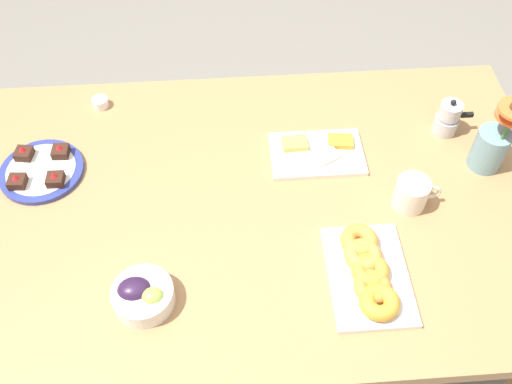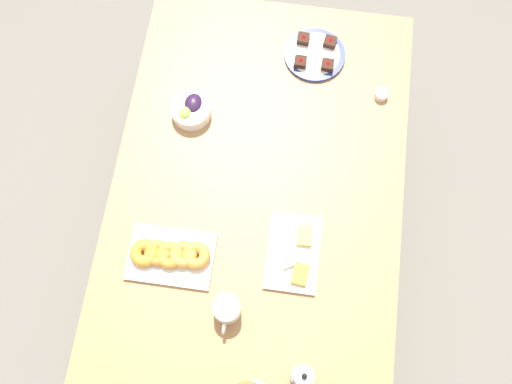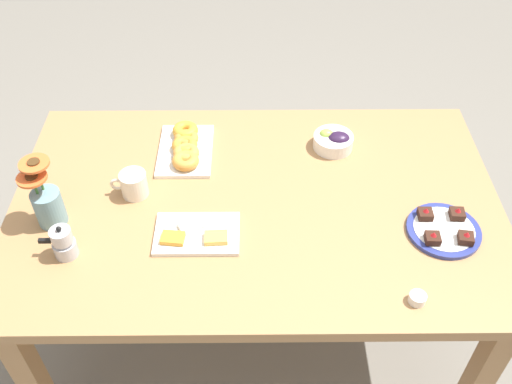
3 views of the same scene
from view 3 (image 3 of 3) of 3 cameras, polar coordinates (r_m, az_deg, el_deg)
ground_plane at (r=2.44m, az=0.00°, el=-13.21°), size 6.00×6.00×0.00m
dining_table at (r=1.93m, az=0.00°, el=-2.67°), size 1.60×1.00×0.74m
coffee_mug at (r=1.90m, az=-12.16°, el=0.80°), size 0.12×0.09×0.09m
grape_bowl at (r=2.07m, az=7.77°, el=5.11°), size 0.14×0.14×0.07m
cheese_platter at (r=1.76m, az=-5.98°, el=-4.19°), size 0.26×0.17×0.03m
croissant_platter at (r=2.04m, az=-7.06°, el=4.46°), size 0.19×0.29×0.05m
jam_cup_honey at (r=1.66m, az=15.85°, el=-10.17°), size 0.05×0.05×0.03m
dessert_plate at (r=1.86m, az=18.27°, el=-3.59°), size 0.23×0.23×0.05m
flower_vase at (r=1.86m, az=-20.16°, el=-1.02°), size 0.11×0.11×0.23m
moka_pot at (r=1.77m, az=-18.70°, el=-4.86°), size 0.11×0.07×0.12m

